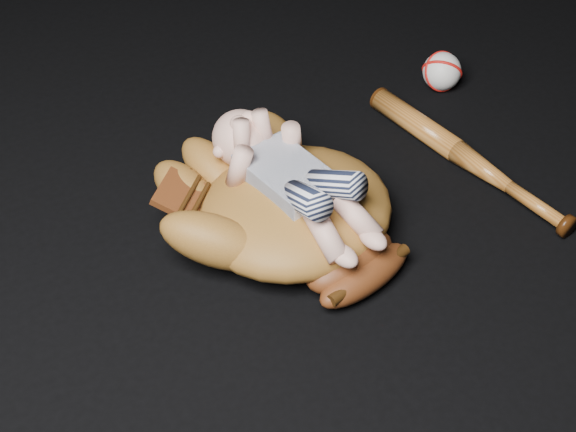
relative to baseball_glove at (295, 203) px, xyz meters
The scene contains 4 objects.
baseball_glove is the anchor object (origin of this frame).
newborn_baby 0.06m from the baseball_glove, 78.53° to the right, with size 0.17×0.36×0.15m, color #E1A591, non-canonical shape.
baseball_bat 0.36m from the baseball_glove, ahead, with size 0.04×0.47×0.04m, color #99551D, non-canonical shape.
baseball 0.53m from the baseball_glove, 26.87° to the left, with size 0.08×0.08×0.08m, color silver.
Camera 1 is at (-0.67, -0.98, 1.02)m, focal length 55.00 mm.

